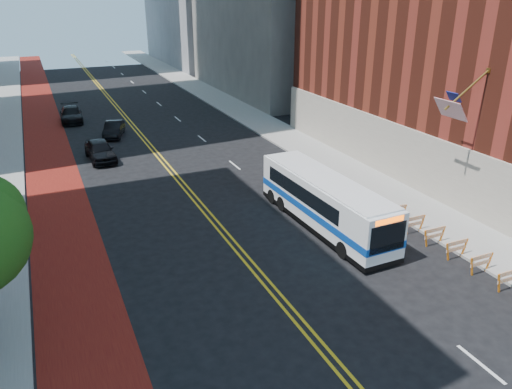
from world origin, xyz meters
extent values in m
plane|color=black|center=(0.00, 0.00, 0.00)|extent=(160.00, 160.00, 0.00)
cube|color=gray|center=(12.00, 30.00, 0.07)|extent=(4.00, 140.00, 0.15)
cube|color=#5F0F0D|center=(-8.10, 30.00, 0.00)|extent=(3.60, 140.00, 0.01)
cube|color=gold|center=(-0.18, 30.00, 0.00)|extent=(0.14, 140.00, 0.01)
cube|color=gold|center=(0.18, 30.00, 0.00)|extent=(0.14, 140.00, 0.01)
cube|color=silver|center=(4.80, -2.00, 0.01)|extent=(0.14, 2.20, 0.01)
cube|color=silver|center=(4.80, 6.00, 0.01)|extent=(0.14, 2.20, 0.01)
cube|color=silver|center=(4.80, 14.00, 0.01)|extent=(0.14, 2.20, 0.01)
cube|color=silver|center=(4.80, 22.00, 0.01)|extent=(0.14, 2.20, 0.01)
cube|color=silver|center=(4.80, 30.00, 0.01)|extent=(0.14, 2.20, 0.01)
cube|color=silver|center=(4.80, 38.00, 0.01)|extent=(0.14, 2.20, 0.01)
cube|color=silver|center=(4.80, 46.00, 0.01)|extent=(0.14, 2.20, 0.01)
cube|color=silver|center=(4.80, 54.00, 0.01)|extent=(0.14, 2.20, 0.01)
cube|color=silver|center=(4.80, 62.00, 0.01)|extent=(0.14, 2.20, 0.01)
cube|color=silver|center=(4.80, 70.00, 0.01)|extent=(0.14, 2.20, 0.01)
cube|color=silver|center=(4.80, 78.00, 0.01)|extent=(0.14, 2.20, 0.01)
cube|color=silver|center=(4.80, 86.00, 0.01)|extent=(0.14, 2.20, 0.01)
cube|color=#9E9384|center=(14.05, 12.00, 2.00)|extent=(0.50, 36.00, 4.00)
cube|color=black|center=(14.15, 6.00, 1.10)|extent=(0.35, 2.80, 2.20)
cube|color=black|center=(14.15, 13.00, 1.10)|extent=(0.35, 2.80, 2.20)
cube|color=black|center=(14.15, 20.00, 1.10)|extent=(0.35, 2.80, 2.20)
cube|color=#A57F33|center=(14.05, 8.00, 8.50)|extent=(0.25, 0.25, 0.25)
cylinder|color=#A57F33|center=(12.70, 8.00, 7.60)|extent=(2.85, 0.12, 2.05)
cube|color=#B21419|center=(11.70, 8.00, 6.60)|extent=(0.75, 1.90, 1.05)
cube|color=navy|center=(12.25, 8.45, 7.15)|extent=(0.39, 0.85, 0.52)
cube|color=orange|center=(9.05, 1.10, 0.50)|extent=(0.32, 0.06, 0.99)
cube|color=orange|center=(9.60, 1.10, 0.90)|extent=(1.25, 0.05, 0.22)
cube|color=orange|center=(9.60, 1.10, 0.55)|extent=(1.25, 0.05, 0.18)
cube|color=orange|center=(9.05, 2.65, 0.50)|extent=(0.32, 0.06, 0.99)
cube|color=orange|center=(10.15, 2.65, 0.50)|extent=(0.32, 0.06, 0.99)
cube|color=orange|center=(9.60, 2.65, 0.90)|extent=(1.25, 0.05, 0.22)
cube|color=orange|center=(9.60, 2.65, 0.55)|extent=(1.25, 0.05, 0.18)
cube|color=orange|center=(9.05, 4.20, 0.50)|extent=(0.32, 0.06, 0.99)
cube|color=orange|center=(10.15, 4.20, 0.50)|extent=(0.32, 0.06, 0.99)
cube|color=orange|center=(9.60, 4.20, 0.90)|extent=(1.25, 0.05, 0.22)
cube|color=orange|center=(9.60, 4.20, 0.55)|extent=(1.25, 0.05, 0.18)
cube|color=orange|center=(9.05, 5.75, 0.50)|extent=(0.32, 0.06, 0.99)
cube|color=orange|center=(10.15, 5.75, 0.50)|extent=(0.32, 0.06, 0.99)
cube|color=orange|center=(9.60, 5.75, 0.90)|extent=(1.25, 0.05, 0.22)
cube|color=orange|center=(9.60, 5.75, 0.55)|extent=(1.25, 0.05, 0.18)
cube|color=orange|center=(9.05, 7.30, 0.50)|extent=(0.32, 0.06, 0.99)
cube|color=orange|center=(10.15, 7.30, 0.50)|extent=(0.32, 0.06, 0.99)
cube|color=orange|center=(9.60, 7.30, 0.90)|extent=(1.25, 0.05, 0.22)
cube|color=orange|center=(9.60, 7.30, 0.55)|extent=(1.25, 0.05, 0.18)
cube|color=orange|center=(9.05, 8.85, 0.50)|extent=(0.32, 0.06, 0.99)
cube|color=orange|center=(10.15, 8.85, 0.50)|extent=(0.32, 0.06, 0.99)
cube|color=orange|center=(9.60, 8.85, 0.90)|extent=(1.25, 0.05, 0.22)
cube|color=orange|center=(9.60, 8.85, 0.55)|extent=(1.25, 0.05, 0.18)
cube|color=white|center=(5.46, 10.01, 1.58)|extent=(2.61, 10.77, 2.54)
cube|color=#0C3A95|center=(5.46, 10.01, 1.21)|extent=(2.65, 10.81, 0.40)
cube|color=black|center=(5.44, 10.73, 2.01)|extent=(2.57, 7.56, 0.85)
cube|color=black|center=(5.61, 4.68, 1.79)|extent=(2.04, 0.15, 1.43)
cube|color=black|center=(5.32, 15.34, 1.96)|extent=(1.86, 0.14, 0.89)
cube|color=#FF5905|center=(5.61, 4.68, 2.68)|extent=(1.63, 0.12, 0.27)
cube|color=white|center=(5.46, 10.01, 2.90)|extent=(2.48, 10.23, 0.11)
cube|color=black|center=(5.46, 10.01, 0.31)|extent=(2.64, 10.80, 0.27)
cylinder|color=black|center=(4.50, 6.56, 0.45)|extent=(0.29, 0.90, 0.89)
cylinder|color=black|center=(6.61, 6.61, 0.45)|extent=(0.29, 0.90, 0.89)
cylinder|color=black|center=(4.33, 12.98, 0.45)|extent=(0.29, 0.90, 0.89)
cylinder|color=black|center=(6.43, 13.04, 0.45)|extent=(0.29, 0.90, 0.89)
cylinder|color=black|center=(4.29, 14.27, 0.45)|extent=(0.29, 0.90, 0.89)
cylinder|color=black|center=(6.40, 14.32, 0.45)|extent=(0.29, 0.90, 0.89)
imported|color=black|center=(-4.39, 27.44, 0.80)|extent=(2.17, 4.82, 1.61)
imported|color=black|center=(-2.29, 33.93, 0.69)|extent=(2.67, 4.41, 1.37)
imported|color=black|center=(-5.32, 41.34, 0.75)|extent=(2.32, 5.23, 1.49)
camera|label=1|loc=(-8.44, -11.75, 12.56)|focal=35.00mm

